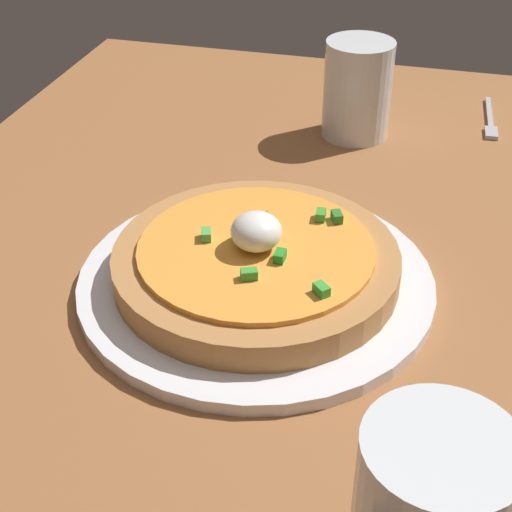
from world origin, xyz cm
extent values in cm
cube|color=#975E35|center=(0.00, 0.00, 1.04)|extent=(104.83, 66.37, 2.08)
cylinder|color=white|center=(-1.91, -4.23, 2.65)|extent=(29.50, 29.50, 1.14)
cylinder|color=#B87D45|center=(-1.91, -4.23, 4.46)|extent=(23.50, 23.50, 2.48)
cylinder|color=orange|center=(-1.91, -4.23, 5.94)|extent=(19.33, 19.33, 0.46)
ellipsoid|color=white|center=(-2.01, -4.28, 7.68)|extent=(4.12, 4.12, 3.03)
cube|color=#2B8D32|center=(1.69, -3.88, 6.57)|extent=(1.46, 1.48, 0.80)
cube|color=green|center=(-6.26, -4.82, 6.57)|extent=(1.23, 1.49, 0.80)
cube|color=green|center=(3.51, -8.50, 6.57)|extent=(1.33, 0.89, 0.80)
cube|color=#2E7A2B|center=(3.60, -9.87, 6.57)|extent=(1.49, 1.24, 0.80)
cube|color=green|center=(-1.21, -2.84, 6.57)|extent=(1.34, 1.51, 0.80)
cube|color=green|center=(-6.75, -10.48, 6.57)|extent=(1.47, 1.48, 0.80)
cube|color=#4FB050|center=(-1.85, 0.00, 6.57)|extent=(1.47, 1.16, 0.80)
cube|color=#238C29|center=(-3.31, -6.53, 6.57)|extent=(1.31, 0.85, 0.80)
cylinder|color=silver|center=(29.25, -7.76, 7.51)|extent=(7.58, 7.58, 10.86)
cylinder|color=beige|center=(29.25, -7.76, 7.08)|extent=(6.67, 6.67, 9.19)
cube|color=#B7B7BC|center=(38.65, -22.79, 2.33)|extent=(8.65, 1.03, 0.50)
cube|color=#B7B7BC|center=(32.94, -23.07, 2.33)|extent=(2.87, 1.54, 0.50)
camera|label=1|loc=(-51.03, -17.09, 40.52)|focal=53.34mm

